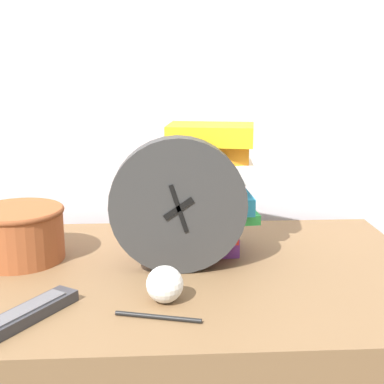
# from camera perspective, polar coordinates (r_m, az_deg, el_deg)

# --- Properties ---
(wall_back) EXTENTS (6.00, 0.04, 2.40)m
(wall_back) POSITION_cam_1_polar(r_m,az_deg,el_deg) (1.46, -5.74, 15.10)
(wall_back) COLOR silver
(wall_back) RESTS_ON ground_plane
(desk_clock) EXTENTS (0.28, 0.05, 0.28)m
(desk_clock) POSITION_cam_1_polar(r_m,az_deg,el_deg) (1.09, -1.49, -1.46)
(desk_clock) COLOR #333333
(desk_clock) RESTS_ON desk
(book_stack) EXTENTS (0.24, 0.20, 0.29)m
(book_stack) POSITION_cam_1_polar(r_m,az_deg,el_deg) (1.20, 1.26, 0.25)
(book_stack) COLOR #7A3899
(book_stack) RESTS_ON desk
(basket) EXTENTS (0.20, 0.20, 0.12)m
(basket) POSITION_cam_1_polar(r_m,az_deg,el_deg) (1.23, -18.00, -4.07)
(basket) COLOR #994C28
(basket) RESTS_ON desk
(tv_remote) EXTENTS (0.15, 0.19, 0.02)m
(tv_remote) POSITION_cam_1_polar(r_m,az_deg,el_deg) (0.97, -17.03, -12.24)
(tv_remote) COLOR #333338
(tv_remote) RESTS_ON desk
(crumpled_paper_ball) EXTENTS (0.07, 0.07, 0.07)m
(crumpled_paper_ball) POSITION_cam_1_polar(r_m,az_deg,el_deg) (0.98, -2.92, -9.80)
(crumpled_paper_ball) COLOR white
(crumpled_paper_ball) RESTS_ON desk
(pen) EXTENTS (0.15, 0.05, 0.01)m
(pen) POSITION_cam_1_polar(r_m,az_deg,el_deg) (0.93, -3.64, -13.16)
(pen) COLOR black
(pen) RESTS_ON desk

